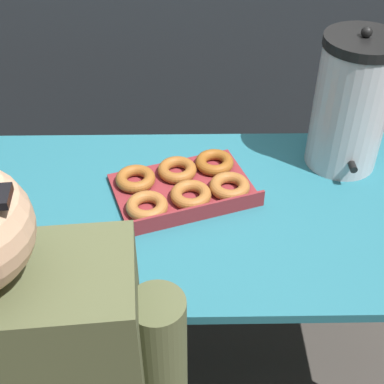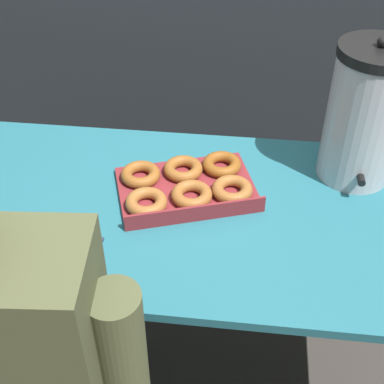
% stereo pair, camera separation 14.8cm
% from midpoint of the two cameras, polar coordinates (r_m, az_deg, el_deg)
% --- Properties ---
extents(ground_plane, '(12.00, 12.00, 0.00)m').
position_cam_midpoint_polar(ground_plane, '(2.07, 2.44, -17.01)').
color(ground_plane, '#3D3833').
extents(folding_table, '(1.47, 0.76, 0.72)m').
position_cam_midpoint_polar(folding_table, '(1.55, 3.13, -3.11)').
color(folding_table, '#236675').
rests_on(folding_table, ground).
extents(donut_box, '(0.46, 0.38, 0.05)m').
position_cam_midpoint_polar(donut_box, '(1.56, 2.13, 0.62)').
color(donut_box, maroon).
rests_on(donut_box, folding_table).
extents(coffee_urn, '(0.22, 0.25, 0.44)m').
position_cam_midpoint_polar(coffee_urn, '(1.63, 20.53, 7.63)').
color(coffee_urn, '#B7B7BC').
rests_on(coffee_urn, folding_table).
extents(cell_phone, '(0.10, 0.16, 0.01)m').
position_cam_midpoint_polar(cell_phone, '(1.39, -8.97, -6.89)').
color(cell_phone, '#2D334C').
rests_on(cell_phone, folding_table).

